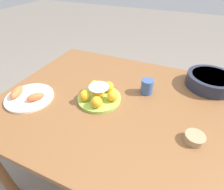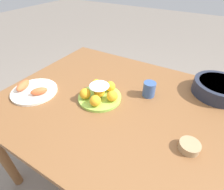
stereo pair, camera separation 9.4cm
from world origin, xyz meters
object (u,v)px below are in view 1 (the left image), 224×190
(serving_bowl, at_px, (211,81))
(sauce_bowl, at_px, (195,138))
(cup_far, at_px, (147,87))
(dining_table, at_px, (124,113))
(seafood_platter, at_px, (28,96))
(cake_plate, at_px, (99,94))

(serving_bowl, bearing_deg, sauce_bowl, -97.25)
(sauce_bowl, xyz_separation_m, cup_far, (-0.28, 0.26, 0.02))
(dining_table, xyz_separation_m, seafood_platter, (-0.50, -0.19, 0.10))
(cake_plate, height_order, serving_bowl, cake_plate)
(dining_table, height_order, sauce_bowl, sauce_bowl)
(cake_plate, distance_m, serving_bowl, 0.68)
(dining_table, relative_size, cake_plate, 5.71)
(dining_table, height_order, cake_plate, cake_plate)
(sauce_bowl, bearing_deg, serving_bowl, 82.75)
(sauce_bowl, distance_m, cup_far, 0.38)
(cake_plate, xyz_separation_m, serving_bowl, (0.56, 0.38, 0.01))
(serving_bowl, height_order, cup_far, cup_far)
(sauce_bowl, distance_m, seafood_platter, 0.87)
(dining_table, distance_m, sauce_bowl, 0.39)
(dining_table, bearing_deg, seafood_platter, -159.81)
(cake_plate, height_order, sauce_bowl, cake_plate)
(cake_plate, relative_size, serving_bowl, 0.86)
(serving_bowl, relative_size, sauce_bowl, 3.30)
(dining_table, relative_size, serving_bowl, 4.90)
(cake_plate, xyz_separation_m, cup_far, (0.22, 0.17, 0.01))
(dining_table, distance_m, cup_far, 0.20)
(serving_bowl, distance_m, seafood_platter, 1.07)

